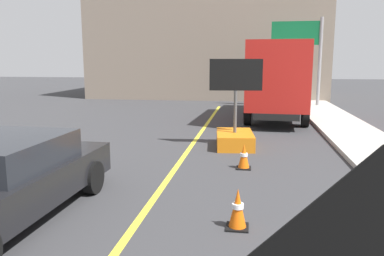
% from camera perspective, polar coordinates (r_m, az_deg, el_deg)
% --- Properties ---
extents(arrow_board_trailer, '(1.60, 1.90, 2.70)m').
position_cam_1_polar(arrow_board_trailer, '(12.07, 6.33, -0.51)').
color(arrow_board_trailer, orange).
rests_on(arrow_board_trailer, ground).
extents(box_truck, '(2.92, 8.04, 3.41)m').
position_cam_1_polar(box_truck, '(18.18, 12.42, 7.14)').
color(box_truck, black).
rests_on(box_truck, ground).
extents(highway_guide_sign, '(2.79, 0.25, 5.00)m').
position_cam_1_polar(highway_guide_sign, '(22.95, 16.44, 11.46)').
color(highway_guide_sign, gray).
rests_on(highway_guide_sign, ground).
extents(far_building_block, '(16.41, 9.20, 7.04)m').
position_cam_1_polar(far_building_block, '(30.25, 2.62, 11.56)').
color(far_building_block, gray).
rests_on(far_building_block, ground).
extents(traffic_cone_mid_lane, '(0.36, 0.36, 0.66)m').
position_cam_1_polar(traffic_cone_mid_lane, '(6.33, 6.74, -11.75)').
color(traffic_cone_mid_lane, black).
rests_on(traffic_cone_mid_lane, ground).
extents(traffic_cone_far_lane, '(0.36, 0.36, 0.62)m').
position_cam_1_polar(traffic_cone_far_lane, '(9.69, 7.65, -4.21)').
color(traffic_cone_far_lane, black).
rests_on(traffic_cone_far_lane, ground).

